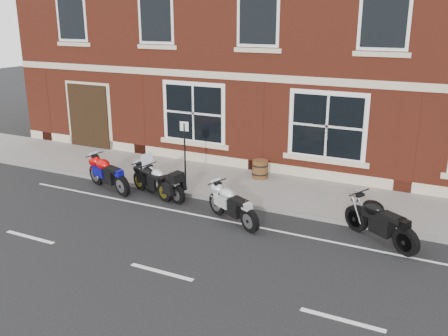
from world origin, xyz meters
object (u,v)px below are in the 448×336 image
(moto_touring_silver, at_px, (163,181))
(parking_sign, at_px, (185,149))
(barrel_planter, at_px, (260,169))
(moto_sport_black, at_px, (152,179))
(moto_naked_black, at_px, (380,219))
(moto_sport_silver, at_px, (233,203))
(moto_sport_red, at_px, (109,172))

(moto_touring_silver, distance_m, parking_sign, 1.26)
(moto_touring_silver, height_order, barrel_planter, moto_touring_silver)
(moto_sport_black, relative_size, moto_naked_black, 0.94)
(moto_sport_silver, relative_size, moto_naked_black, 0.96)
(moto_sport_black, distance_m, barrel_planter, 3.73)
(barrel_planter, bearing_deg, moto_sport_silver, -78.79)
(moto_sport_black, distance_m, moto_naked_black, 6.99)
(moto_sport_red, height_order, moto_sport_silver, moto_sport_red)
(moto_sport_red, xyz_separation_m, moto_naked_black, (8.51, -0.07, 0.03))
(moto_touring_silver, xyz_separation_m, moto_sport_red, (-1.95, -0.18, 0.04))
(moto_sport_black, bearing_deg, parking_sign, -14.12)
(parking_sign, bearing_deg, moto_naked_black, -12.96)
(moto_sport_red, relative_size, moto_sport_black, 1.13)
(moto_touring_silver, xyz_separation_m, barrel_planter, (2.08, 2.79, -0.11))
(moto_naked_black, relative_size, barrel_planter, 3.28)
(moto_sport_black, bearing_deg, moto_naked_black, -70.13)
(barrel_planter, xyz_separation_m, parking_sign, (-1.82, -1.86, 0.92))
(moto_touring_silver, relative_size, moto_sport_silver, 0.99)
(moto_sport_red, xyz_separation_m, parking_sign, (2.20, 1.11, 0.77))
(moto_sport_red, distance_m, moto_sport_black, 1.55)
(moto_touring_silver, distance_m, moto_naked_black, 6.57)
(moto_sport_silver, relative_size, parking_sign, 0.91)
(moto_sport_red, height_order, moto_naked_black, moto_naked_black)
(moto_sport_black, bearing_deg, moto_touring_silver, -70.08)
(moto_naked_black, bearing_deg, moto_sport_black, 121.31)
(moto_sport_red, relative_size, moto_naked_black, 1.06)
(moto_sport_red, bearing_deg, parking_sign, -43.68)
(moto_sport_silver, xyz_separation_m, barrel_planter, (-0.71, 3.57, -0.12))
(moto_sport_red, bearing_deg, moto_sport_silver, -77.74)
(moto_sport_red, bearing_deg, moto_touring_silver, -65.15)
(parking_sign, bearing_deg, barrel_planter, 43.15)
(barrel_planter, bearing_deg, parking_sign, -134.47)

